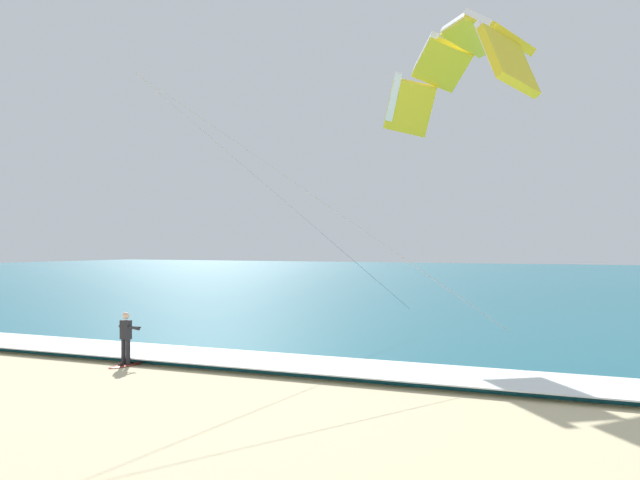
{
  "coord_description": "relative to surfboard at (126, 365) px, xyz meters",
  "views": [
    {
      "loc": [
        17.58,
        -6.67,
        3.84
      ],
      "look_at": [
        6.42,
        16.47,
        3.97
      ],
      "focal_mm": 41.97,
      "sensor_mm": 36.0,
      "label": 1
    }
  ],
  "objects": [
    {
      "name": "sea",
      "position": [
        -1.86,
        60.62,
        0.07
      ],
      "size": [
        200.0,
        120.0,
        0.2
      ],
      "primitive_type": "cube",
      "color": "#146075",
      "rests_on": "ground"
    },
    {
      "name": "kite_primary",
      "position": [
        8.73,
        7.5,
        10.31
      ],
      "size": [
        12.04,
        10.82,
        10.62
      ],
      "color": "yellow"
    },
    {
      "name": "kitesurfer",
      "position": [
        0.0,
        0.02,
        0.91
      ],
      "size": [
        0.55,
        0.54,
        1.69
      ],
      "color": "#232328",
      "rests_on": "ground"
    },
    {
      "name": "surfboard",
      "position": [
        0.0,
        0.0,
        0.0
      ],
      "size": [
        0.55,
        1.43,
        0.09
      ],
      "color": "#E04C38",
      "rests_on": "ground"
    },
    {
      "name": "surf_foam",
      "position": [
        -1.86,
        1.62,
        0.19
      ],
      "size": [
        200.0,
        3.07,
        0.04
      ],
      "primitive_type": "cube",
      "color": "white",
      "rests_on": "sea"
    }
  ]
}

